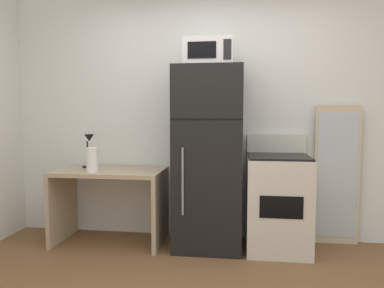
{
  "coord_description": "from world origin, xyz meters",
  "views": [
    {
      "loc": [
        0.32,
        -2.18,
        1.31
      ],
      "look_at": [
        -0.13,
        1.1,
        1.04
      ],
      "focal_mm": 34.03,
      "sensor_mm": 36.0,
      "label": 1
    }
  ],
  "objects_px": {
    "refrigerator": "(209,158)",
    "oven_range": "(278,202)",
    "paper_towel_roll": "(92,160)",
    "desk_lamp": "(89,145)",
    "leaning_mirror": "(337,175)",
    "microwave": "(209,53)",
    "desk": "(110,192)"
  },
  "relations": [
    {
      "from": "desk_lamp",
      "to": "microwave",
      "type": "relative_size",
      "value": 0.77
    },
    {
      "from": "refrigerator",
      "to": "oven_range",
      "type": "bearing_deg",
      "value": 0.08
    },
    {
      "from": "refrigerator",
      "to": "desk_lamp",
      "type": "bearing_deg",
      "value": 176.26
    },
    {
      "from": "desk",
      "to": "oven_range",
      "type": "bearing_deg",
      "value": 0.37
    },
    {
      "from": "desk_lamp",
      "to": "oven_range",
      "type": "height_order",
      "value": "desk_lamp"
    },
    {
      "from": "refrigerator",
      "to": "microwave",
      "type": "xyz_separation_m",
      "value": [
        0.0,
        -0.02,
        1.01
      ]
    },
    {
      "from": "leaning_mirror",
      "to": "microwave",
      "type": "bearing_deg",
      "value": -167.66
    },
    {
      "from": "oven_range",
      "to": "leaning_mirror",
      "type": "xyz_separation_m",
      "value": [
        0.6,
        0.26,
        0.23
      ]
    },
    {
      "from": "refrigerator",
      "to": "desk",
      "type": "bearing_deg",
      "value": -179.44
    },
    {
      "from": "microwave",
      "to": "oven_range",
      "type": "height_order",
      "value": "microwave"
    },
    {
      "from": "desk",
      "to": "leaning_mirror",
      "type": "relative_size",
      "value": 0.78
    },
    {
      "from": "microwave",
      "to": "leaning_mirror",
      "type": "bearing_deg",
      "value": 12.34
    },
    {
      "from": "leaning_mirror",
      "to": "paper_towel_roll",
      "type": "bearing_deg",
      "value": -169.72
    },
    {
      "from": "refrigerator",
      "to": "microwave",
      "type": "bearing_deg",
      "value": -89.67
    },
    {
      "from": "desk",
      "to": "oven_range",
      "type": "relative_size",
      "value": 0.99
    },
    {
      "from": "desk_lamp",
      "to": "microwave",
      "type": "bearing_deg",
      "value": -4.69
    },
    {
      "from": "paper_towel_roll",
      "to": "oven_range",
      "type": "height_order",
      "value": "oven_range"
    },
    {
      "from": "desk",
      "to": "paper_towel_roll",
      "type": "height_order",
      "value": "paper_towel_roll"
    },
    {
      "from": "microwave",
      "to": "leaning_mirror",
      "type": "relative_size",
      "value": 0.33
    },
    {
      "from": "desk",
      "to": "paper_towel_roll",
      "type": "xyz_separation_m",
      "value": [
        -0.11,
        -0.17,
        0.35
      ]
    },
    {
      "from": "desk_lamp",
      "to": "paper_towel_roll",
      "type": "bearing_deg",
      "value": -60.77
    },
    {
      "from": "desk",
      "to": "oven_range",
      "type": "height_order",
      "value": "oven_range"
    },
    {
      "from": "refrigerator",
      "to": "oven_range",
      "type": "xyz_separation_m",
      "value": [
        0.67,
        0.0,
        -0.41
      ]
    },
    {
      "from": "microwave",
      "to": "leaning_mirror",
      "type": "distance_m",
      "value": 1.76
    },
    {
      "from": "desk",
      "to": "paper_towel_roll",
      "type": "relative_size",
      "value": 4.53
    },
    {
      "from": "paper_towel_roll",
      "to": "microwave",
      "type": "relative_size",
      "value": 0.52
    },
    {
      "from": "paper_towel_roll",
      "to": "desk_lamp",
      "type": "bearing_deg",
      "value": 119.23
    },
    {
      "from": "oven_range",
      "to": "leaning_mirror",
      "type": "bearing_deg",
      "value": 23.05
    },
    {
      "from": "paper_towel_roll",
      "to": "refrigerator",
      "type": "relative_size",
      "value": 0.14
    },
    {
      "from": "desk",
      "to": "microwave",
      "type": "relative_size",
      "value": 2.36
    },
    {
      "from": "desk",
      "to": "microwave",
      "type": "height_order",
      "value": "microwave"
    },
    {
      "from": "desk_lamp",
      "to": "oven_range",
      "type": "relative_size",
      "value": 0.32
    }
  ]
}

